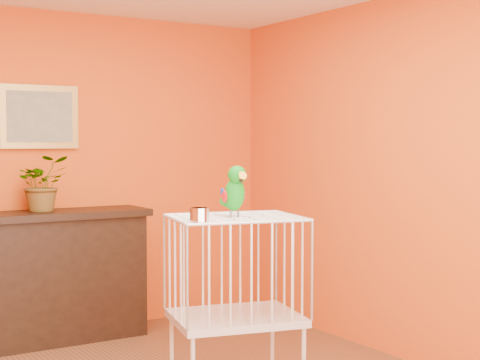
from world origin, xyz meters
TOP-DOWN VIEW (x-y plane):
  - room_shell at (0.00, 0.00)m, footprint 4.50×4.50m
  - console_cabinet at (0.08, 2.01)m, footprint 1.37×0.49m
  - potted_plant at (-0.04, 1.99)m, footprint 0.41×0.45m
  - framed_picture at (0.00, 2.22)m, footprint 0.62×0.04m
  - birdcage at (0.50, 0.08)m, footprint 0.83×0.71m
  - feed_cup at (0.17, -0.08)m, footprint 0.11×0.11m
  - parrot at (0.48, 0.06)m, footprint 0.15×0.27m

SIDE VIEW (x-z plane):
  - console_cabinet at x=0.08m, z-range 0.00..1.02m
  - birdcage at x=0.50m, z-range 0.02..1.14m
  - feed_cup at x=0.17m, z-range 1.12..1.20m
  - potted_plant at x=-0.04m, z-range 1.02..1.35m
  - parrot at x=0.48m, z-range 1.12..1.42m
  - room_shell at x=0.00m, z-range -0.67..3.83m
  - framed_picture at x=0.00m, z-range 1.50..2.00m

